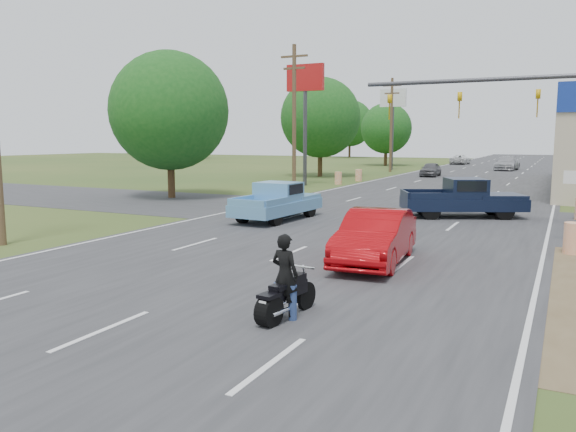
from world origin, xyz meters
The scene contains 24 objects.
ground centered at (0.00, 0.00, 0.00)m, with size 200.00×200.00×0.00m, color #2C471C.
main_road centered at (0.00, 40.00, 0.01)m, with size 15.00×180.00×0.02m, color #2D2D30.
cross_road centered at (0.00, 18.00, 0.01)m, with size 120.00×10.00×0.02m, color #2D2D30.
utility_pole_5 centered at (-9.50, 28.00, 5.32)m, with size 2.00×0.28×10.00m.
utility_pole_6 centered at (-9.50, 52.00, 5.32)m, with size 2.00×0.28×10.00m.
tree_0 centered at (-14.00, 20.00, 5.26)m, with size 7.14×7.14×8.84m.
tree_1 centered at (-13.50, 42.00, 5.57)m, with size 7.56×7.56×9.36m.
tree_2 centered at (-14.20, 66.00, 4.95)m, with size 6.72×6.72×8.32m.
tree_4 centered at (-55.00, 75.00, 6.82)m, with size 9.24×9.24×11.44m.
tree_6 centered at (-30.00, 95.00, 6.51)m, with size 8.82×8.82×10.92m.
barrel_0 centered at (8.00, 12.00, 0.50)m, with size 0.56×0.56×1.00m, color orange.
barrel_2 centered at (-8.50, 34.00, 0.50)m, with size 0.56×0.56×1.00m, color orange.
barrel_3 centered at (-8.20, 38.00, 0.50)m, with size 0.56×0.56×1.00m, color orange.
pole_sign_left_near centered at (-10.50, 32.00, 7.17)m, with size 3.00×0.35×9.20m.
pole_sign_left_far centered at (-10.50, 56.00, 7.17)m, with size 3.00×0.35×9.20m.
signal_mast centered at (5.82, 17.00, 4.80)m, with size 9.12×0.40×7.00m.
red_convertible centered at (2.83, 7.89, 0.77)m, with size 1.64×4.69×1.55m, color #A3070C.
motorcycle centered at (2.76, 2.14, 0.44)m, with size 0.65×1.94×0.98m.
rider centered at (2.77, 2.18, 0.83)m, with size 0.60×0.40×1.65m, color black.
blue_pickup centered at (-3.78, 14.58, 0.85)m, with size 2.25×5.21×1.69m.
navy_pickup centered at (3.59, 19.11, 0.91)m, with size 5.82×4.21×1.81m.
distant_car_grey centered at (-3.99, 46.73, 0.67)m, with size 1.57×3.91×1.33m, color #515156.
distant_car_silver centered at (1.55, 61.20, 0.79)m, with size 2.20×5.42×1.57m, color #A2A2A6.
distant_car_white centered at (-5.80, 74.20, 0.66)m, with size 2.19×4.76×1.32m, color silver.
Camera 1 is at (7.68, -7.58, 3.62)m, focal length 35.00 mm.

